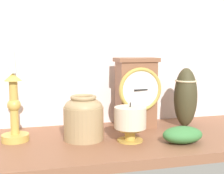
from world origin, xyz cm
name	(u,v)px	position (x,y,z in cm)	size (l,w,h in cm)	color
ground_plane	(101,143)	(0.00, 0.00, -1.20)	(100.00, 36.00, 2.40)	brown
back_wall	(87,22)	(0.00, 18.50, 32.50)	(120.00, 2.00, 65.00)	silver
mantel_clock	(136,92)	(13.28, 9.16, 11.01)	(13.11, 8.84, 21.40)	brown
candlestick_tall_left	(14,97)	(-22.16, 3.89, 11.81)	(7.11, 7.11, 34.67)	gold
brass_vase_jar	(84,117)	(-4.46, 0.76, 6.10)	(10.64, 10.64, 11.90)	#9F835B
pillar_candle_front	(130,121)	(7.09, -3.83, 5.47)	(8.38, 8.38, 10.28)	gold
tall_ceramic_vase	(186,97)	(28.52, 6.75, 9.27)	(7.16, 7.16, 18.26)	#3C3721
ivy_sprig	(183,135)	(19.68, -8.78, 2.14)	(10.63, 7.44, 4.27)	#39763B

